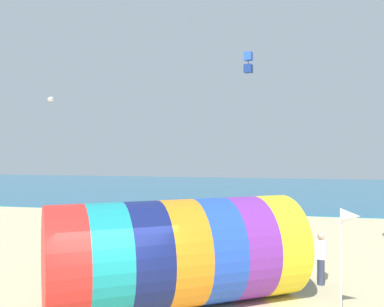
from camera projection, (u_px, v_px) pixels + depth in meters
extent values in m
cube|color=#236084|center=(253.00, 189.00, 49.56)|extent=(120.00, 40.00, 0.10)
cylinder|color=red|center=(64.00, 263.00, 11.02)|extent=(2.53, 3.07, 3.01)
cylinder|color=teal|center=(104.00, 259.00, 11.39)|extent=(2.53, 3.07, 3.01)
cylinder|color=navy|center=(141.00, 256.00, 11.76)|extent=(2.53, 3.07, 3.01)
cylinder|color=orange|center=(177.00, 253.00, 12.14)|extent=(2.53, 3.07, 3.01)
cylinder|color=blue|center=(210.00, 250.00, 12.51)|extent=(2.53, 3.07, 3.01)
cylinder|color=purple|center=(241.00, 247.00, 12.88)|extent=(2.53, 3.07, 3.01)
cylinder|color=yellow|center=(270.00, 244.00, 13.25)|extent=(2.53, 3.07, 3.01)
cylinder|color=black|center=(285.00, 243.00, 13.45)|extent=(1.60, 2.33, 2.77)
cylinder|color=#383D56|center=(321.00, 272.00, 14.05)|extent=(0.24, 0.24, 0.84)
cube|color=white|center=(321.00, 250.00, 14.05)|extent=(0.39, 0.27, 0.63)
sphere|color=beige|center=(321.00, 236.00, 14.05)|extent=(0.23, 0.23, 0.23)
ellipsoid|color=white|center=(51.00, 99.00, 19.46)|extent=(0.63, 0.68, 0.22)
cube|color=gray|center=(51.00, 102.00, 19.46)|extent=(0.08, 0.09, 0.17)
cube|color=blue|center=(248.00, 56.00, 17.61)|extent=(0.37, 0.37, 0.34)
cube|color=navy|center=(248.00, 69.00, 17.61)|extent=(0.37, 0.37, 0.34)
cylinder|color=black|center=(248.00, 62.00, 17.61)|extent=(0.02, 0.02, 0.90)
cylinder|color=#383D56|center=(120.00, 244.00, 18.44)|extent=(0.24, 0.24, 0.77)
cube|color=white|center=(120.00, 229.00, 18.43)|extent=(0.42, 0.36, 0.58)
sphere|color=beige|center=(120.00, 219.00, 18.43)|extent=(0.21, 0.21, 0.21)
cylinder|color=silver|center=(341.00, 269.00, 10.46)|extent=(0.05, 0.05, 3.00)
cone|color=white|center=(350.00, 216.00, 10.41)|extent=(0.45, 0.36, 0.36)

